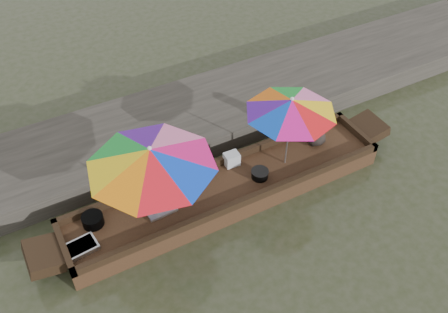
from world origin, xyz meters
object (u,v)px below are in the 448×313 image
charcoal_grill (260,174)px  supply_bag (232,159)px  tray_crayfish (81,247)px  tray_scallop (160,209)px  vendor (319,123)px  umbrella_bow (154,182)px  umbrella_stern (288,132)px  cooking_pot (93,220)px  boat_hull (227,192)px

charcoal_grill → supply_bag: size_ratio=1.11×
tray_crayfish → tray_scallop: size_ratio=1.00×
vendor → umbrella_bow: (-3.50, -0.18, 0.27)m
supply_bag → vendor: 1.84m
umbrella_bow → umbrella_stern: bearing=0.0°
umbrella_stern → cooking_pot: bearing=175.4°
supply_bag → cooking_pot: bearing=-176.9°
boat_hull → umbrella_stern: (1.28, 0.00, 0.95)m
cooking_pot → charcoal_grill: size_ratio=1.18×
vendor → umbrella_stern: size_ratio=0.61×
cooking_pot → tray_crayfish: size_ratio=0.71×
cooking_pot → umbrella_bow: size_ratio=0.17×
cooking_pot → vendor: size_ratio=0.36×
cooking_pot → tray_crayfish: 0.54m
umbrella_bow → charcoal_grill: bearing=-3.0°
charcoal_grill → supply_bag: (-0.29, 0.56, 0.06)m
tray_scallop → tray_crayfish: bearing=-174.1°
cooking_pot → charcoal_grill: 3.10m
tray_scallop → umbrella_bow: umbrella_bow is taller
charcoal_grill → umbrella_bow: umbrella_bow is taller
supply_bag → vendor: bearing=-8.7°
tray_crayfish → umbrella_stern: (4.05, 0.12, 0.73)m
tray_scallop → umbrella_stern: (2.59, -0.03, 0.74)m
boat_hull → charcoal_grill: 0.70m
charcoal_grill → vendor: 1.58m
charcoal_grill → vendor: (1.49, 0.28, 0.43)m
tray_scallop → supply_bag: supply_bag is taller
tray_crayfish → charcoal_grill: (3.41, 0.01, 0.03)m
supply_bag → vendor: vendor is taller
umbrella_bow → umbrella_stern: size_ratio=1.29×
cooking_pot → supply_bag: size_ratio=1.31×
boat_hull → supply_bag: 0.65m
tray_crayfish → supply_bag: bearing=10.3°
boat_hull → tray_crayfish: (-2.76, -0.12, 0.22)m
tray_scallop → charcoal_grill: (1.95, -0.14, 0.04)m
umbrella_bow → tray_crayfish: bearing=-175.2°
charcoal_grill → boat_hull: bearing=170.6°
tray_scallop → supply_bag: 1.71m
boat_hull → charcoal_grill: bearing=-9.4°
umbrella_bow → tray_scallop: bearing=31.1°
tray_crayfish → vendor: bearing=3.4°
boat_hull → supply_bag: supply_bag is taller
supply_bag → charcoal_grill: bearing=-62.5°
tray_crayfish → supply_bag: 3.17m
charcoal_grill → umbrella_stern: (0.64, 0.11, 0.70)m
tray_crayfish → umbrella_stern: bearing=1.7°
boat_hull → cooking_pot: 2.46m
umbrella_stern → supply_bag: bearing=154.1°
supply_bag → umbrella_stern: umbrella_stern is taller
tray_scallop → boat_hull: bearing=-1.5°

